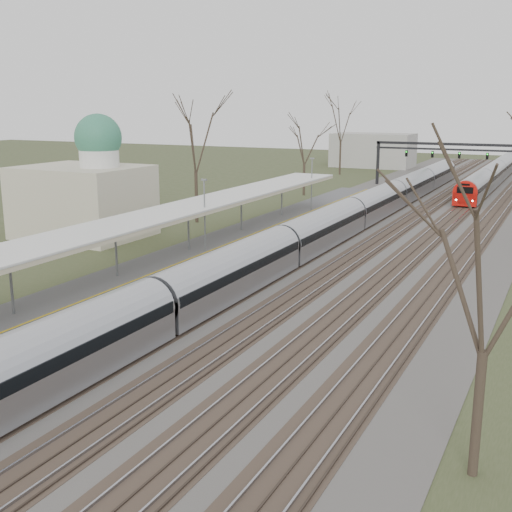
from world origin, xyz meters
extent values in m
cube|color=#474442|center=(0.00, 55.00, 0.05)|extent=(24.00, 160.00, 0.10)
cube|color=#4C3828|center=(-6.00, 55.00, 0.09)|extent=(2.60, 160.00, 0.06)
cube|color=gray|center=(-6.72, 55.00, 0.16)|extent=(0.07, 160.00, 0.12)
cube|color=gray|center=(-5.28, 55.00, 0.16)|extent=(0.07, 160.00, 0.12)
cube|color=#4C3828|center=(-2.50, 55.00, 0.09)|extent=(2.60, 160.00, 0.06)
cube|color=gray|center=(-3.22, 55.00, 0.16)|extent=(0.07, 160.00, 0.12)
cube|color=gray|center=(-1.78, 55.00, 0.16)|extent=(0.07, 160.00, 0.12)
cube|color=#4C3828|center=(1.00, 55.00, 0.09)|extent=(2.60, 160.00, 0.06)
cube|color=gray|center=(0.28, 55.00, 0.16)|extent=(0.07, 160.00, 0.12)
cube|color=gray|center=(1.72, 55.00, 0.16)|extent=(0.07, 160.00, 0.12)
cube|color=#4C3828|center=(4.50, 55.00, 0.09)|extent=(2.60, 160.00, 0.06)
cube|color=gray|center=(3.78, 55.00, 0.16)|extent=(0.07, 160.00, 0.12)
cube|color=gray|center=(5.22, 55.00, 0.16)|extent=(0.07, 160.00, 0.12)
cube|color=#4C3828|center=(8.00, 55.00, 0.09)|extent=(2.60, 160.00, 0.06)
cube|color=gray|center=(7.28, 55.00, 0.16)|extent=(0.07, 160.00, 0.12)
cube|color=gray|center=(8.72, 55.00, 0.16)|extent=(0.07, 160.00, 0.12)
cube|color=#9E9B93|center=(-9.05, 37.50, 0.50)|extent=(3.50, 69.00, 1.00)
cylinder|color=slate|center=(-9.05, 18.00, 2.50)|extent=(0.14, 0.14, 3.00)
cylinder|color=slate|center=(-9.05, 26.00, 2.50)|extent=(0.14, 0.14, 3.00)
cylinder|color=slate|center=(-9.05, 34.00, 2.50)|extent=(0.14, 0.14, 3.00)
cylinder|color=slate|center=(-9.05, 42.00, 2.50)|extent=(0.14, 0.14, 3.00)
cylinder|color=slate|center=(-9.05, 50.00, 2.50)|extent=(0.14, 0.14, 3.00)
cube|color=silver|center=(-9.05, 33.00, 4.05)|extent=(4.10, 50.00, 0.12)
cube|color=#C1B695|center=(-9.05, 33.00, 3.88)|extent=(4.10, 50.00, 0.25)
cube|color=beige|center=(-22.00, 38.00, 3.00)|extent=(10.00, 8.00, 6.00)
cylinder|color=silver|center=(-20.00, 38.00, 7.20)|extent=(3.20, 3.20, 2.50)
sphere|color=#2D7152|center=(-20.00, 38.00, 8.40)|extent=(3.80, 3.80, 3.80)
cube|color=black|center=(-10.00, 85.00, 3.00)|extent=(0.35, 0.35, 6.00)
cube|color=black|center=(0.25, 85.00, 5.90)|extent=(21.00, 0.35, 0.35)
cube|color=black|center=(0.25, 85.00, 5.20)|extent=(21.00, 0.25, 0.25)
cube|color=black|center=(-6.00, 84.80, 4.50)|extent=(0.32, 0.22, 0.85)
sphere|color=#0CFF19|center=(-6.00, 84.66, 4.75)|extent=(0.16, 0.16, 0.16)
cube|color=black|center=(-2.50, 84.80, 4.50)|extent=(0.32, 0.22, 0.85)
sphere|color=#0CFF19|center=(-2.50, 84.66, 4.75)|extent=(0.16, 0.16, 0.16)
cube|color=black|center=(1.00, 84.80, 4.50)|extent=(0.32, 0.22, 0.85)
sphere|color=#0CFF19|center=(1.00, 84.66, 4.75)|extent=(0.16, 0.16, 0.16)
cube|color=black|center=(4.50, 84.80, 4.50)|extent=(0.32, 0.22, 0.85)
sphere|color=#0CFF19|center=(4.50, 84.66, 4.75)|extent=(0.16, 0.16, 0.16)
cylinder|color=#2D231C|center=(-17.00, 48.00, 2.48)|extent=(0.30, 0.30, 4.95)
cylinder|color=#2D231C|center=(13.00, 15.00, 2.02)|extent=(0.30, 0.30, 4.05)
cube|color=#A1A3AB|center=(-2.50, 50.52, 1.10)|extent=(2.55, 90.00, 1.60)
cylinder|color=#A1A3AB|center=(-2.50, 50.52, 1.75)|extent=(2.60, 89.70, 2.60)
cube|color=black|center=(-2.50, 50.52, 1.85)|extent=(2.62, 89.40, 0.55)
cube|color=black|center=(-2.50, 50.52, 0.17)|extent=(1.80, 89.00, 0.35)
cube|color=#A1A3AB|center=(4.50, 105.52, 1.10)|extent=(2.55, 75.00, 1.60)
cylinder|color=#A1A3AB|center=(4.50, 105.52, 1.75)|extent=(2.60, 74.70, 2.60)
cube|color=black|center=(4.50, 105.52, 1.85)|extent=(2.62, 74.40, 0.55)
cube|color=red|center=(4.50, 68.12, 1.05)|extent=(2.55, 0.50, 1.50)
cylinder|color=red|center=(4.50, 68.17, 1.75)|extent=(2.60, 0.60, 2.60)
cube|color=black|center=(4.50, 67.90, 2.05)|extent=(1.70, 0.12, 0.70)
sphere|color=white|center=(3.65, 67.92, 0.95)|extent=(0.22, 0.22, 0.22)
sphere|color=white|center=(5.35, 67.92, 0.95)|extent=(0.22, 0.22, 0.22)
cube|color=black|center=(4.50, 105.52, 0.17)|extent=(1.80, 74.00, 0.35)
camera|label=1|loc=(14.85, -3.48, 10.96)|focal=45.00mm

